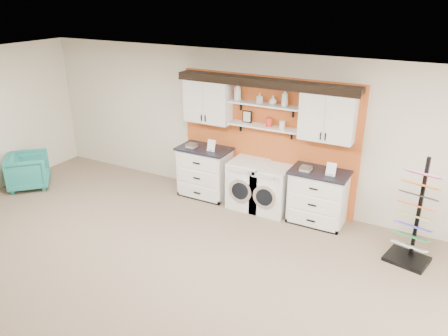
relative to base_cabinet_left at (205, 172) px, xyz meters
The scene contains 22 objects.
floor 3.84m from the base_cabinet_left, 72.76° to the right, with size 10.00×10.00×0.00m, color #826D58.
ceiling 4.45m from the base_cabinet_left, 72.76° to the right, with size 10.00×10.00×0.00m, color white.
wall_back 1.49m from the base_cabinet_left, 17.63° to the left, with size 10.00×10.00×0.00m, color beige.
accent_panel 1.37m from the base_cabinet_left, 16.00° to the left, with size 3.40×0.07×2.40m, color #BA521F.
upper_cabinet_left 1.39m from the base_cabinet_left, 90.00° to the left, with size 0.90×0.35×0.84m.
upper_cabinet_right 2.65m from the base_cabinet_left, ahead, with size 0.90×0.35×0.84m.
shelf_lower 1.54m from the base_cabinet_left, ahead, with size 1.32×0.28×0.03m, color white.
shelf_upper 1.83m from the base_cabinet_left, ahead, with size 1.32×0.28×0.03m, color white.
crown_molding 2.16m from the base_cabinet_left, ahead, with size 3.30×0.41×0.13m.
picture_frame 1.41m from the base_cabinet_left, 14.85° to the left, with size 0.18×0.02×0.22m.
canister_red 1.68m from the base_cabinet_left, ahead, with size 0.11×0.11×0.16m, color red.
canister_cream 1.86m from the base_cabinet_left, ahead, with size 0.10×0.10×0.14m, color silver.
base_cabinet_left is the anchor object (origin of this frame).
base_cabinet_right 2.26m from the base_cabinet_left, ahead, with size 0.98×0.66×0.96m.
washer 0.93m from the base_cabinet_left, ahead, with size 0.64×0.71×0.89m.
dryer 1.41m from the base_cabinet_left, ahead, with size 0.62×0.71×0.87m.
sample_rack 3.87m from the base_cabinet_left, ahead, with size 0.68×0.61×1.62m.
armchair 3.65m from the base_cabinet_left, 157.47° to the right, with size 0.76×0.78×0.71m, color teal.
soap_bottle_a 1.74m from the base_cabinet_left, 14.60° to the left, with size 0.13×0.13×0.34m, color silver.
soap_bottle_b 1.86m from the base_cabinet_left, ahead, with size 0.08×0.08×0.18m, color silver.
soap_bottle_c 2.01m from the base_cabinet_left, ahead, with size 0.13×0.13×0.16m, color silver.
soap_bottle_d 2.20m from the base_cabinet_left, ahead, with size 0.12×0.12×0.30m, color silver.
Camera 1 is at (2.93, -3.06, 3.79)m, focal length 35.00 mm.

